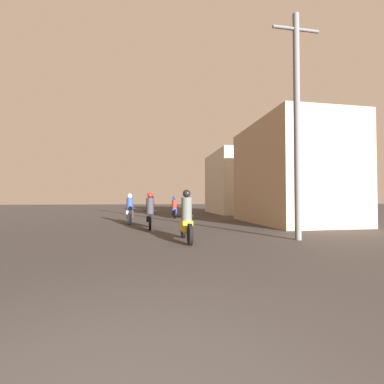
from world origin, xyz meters
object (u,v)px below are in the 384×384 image
Objects in this scene: motorcycle_yellow at (186,220)px; motorcycle_black at (150,214)px; motorcycle_orange at (152,206)px; building_right_near at (291,174)px; building_right_far at (237,183)px; motorcycle_blue at (174,209)px; motorcycle_silver at (130,212)px; motorcycle_white at (149,205)px; utility_pole_near at (297,121)px.

motorcycle_yellow reaches higher than motorcycle_black.
motorcycle_orange is (-0.76, 15.01, -0.02)m from motorcycle_yellow.
building_right_far is at bearing 87.85° from building_right_near.
motorcycle_blue is (0.63, 9.72, -0.04)m from motorcycle_yellow.
building_right_near reaches higher than motorcycle_blue.
motorcycle_silver reaches higher than motorcycle_blue.
motorcycle_white is 0.29× the size of utility_pole_near.
motorcycle_blue is at bearing -73.78° from motorcycle_white.
motorcycle_yellow is 0.31× the size of building_right_near.
building_right_far reaches higher than motorcycle_white.
building_right_near reaches higher than motorcycle_yellow.
building_right_far reaches higher than motorcycle_black.
motorcycle_blue is 10.94m from utility_pole_near.
motorcycle_silver is 4.65m from motorcycle_blue.
utility_pole_near reaches higher than motorcycle_yellow.
motorcycle_silver is 0.98× the size of motorcycle_orange.
motorcycle_blue is 0.26× the size of utility_pole_near.
building_right_near is at bearing -1.66° from motorcycle_silver.
utility_pole_near reaches higher than motorcycle_white.
motorcycle_blue is 8.54m from motorcycle_white.
motorcycle_orange is 7.89m from building_right_far.
building_right_far is at bearing -20.30° from motorcycle_white.
motorcycle_orange is at bearing 80.14° from motorcycle_black.
motorcycle_silver reaches higher than motorcycle_white.
building_right_far is (7.85, -3.72, 2.08)m from motorcycle_white.
building_right_near is (6.47, 4.94, 2.01)m from motorcycle_yellow.
motorcycle_white is 15.28m from building_right_near.
motorcycle_white is at bearing 103.88° from utility_pole_near.
motorcycle_orange is (0.31, 11.47, -0.01)m from motorcycle_black.
building_right_far reaches higher than building_right_near.
motorcycle_black is 6.41m from motorcycle_blue.
motorcycle_yellow is 16.05m from building_right_far.
utility_pole_near is at bearing -102.63° from building_right_far.
motorcycle_orange is 12.56m from building_right_near.
motorcycle_white is at bearing 92.54° from motorcycle_yellow.
utility_pole_near is (2.90, -10.05, 3.20)m from motorcycle_blue.
building_right_near is at bearing 36.66° from motorcycle_yellow.
motorcycle_orange is (1.32, 9.07, -0.00)m from motorcycle_silver.
motorcycle_yellow is at bearing -65.66° from motorcycle_silver.
building_right_far is at bearing 63.90° from motorcycle_yellow.
motorcycle_white is 0.33× the size of building_right_near.
motorcycle_yellow is 3.70m from motorcycle_black.
building_right_far is (0.35, 9.44, 0.06)m from building_right_near.
motorcycle_orange is 16.25m from utility_pole_near.
building_right_far is (7.89, 10.84, 2.07)m from motorcycle_black.
motorcycle_orange is at bearing 175.24° from building_right_far.
motorcycle_blue is at bearing 106.08° from utility_pole_near.
motorcycle_yellow is at bearing -96.19° from motorcycle_blue.
motorcycle_yellow is at bearing -81.71° from motorcycle_white.
building_right_near is at bearing -41.78° from motorcycle_blue.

